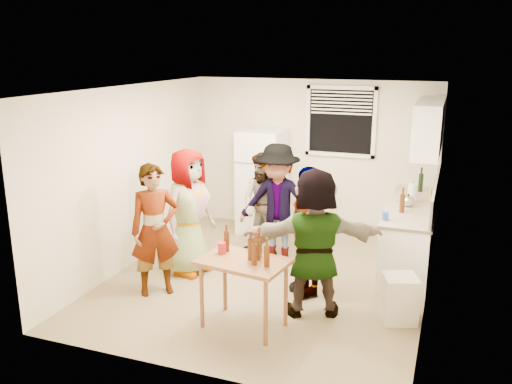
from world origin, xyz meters
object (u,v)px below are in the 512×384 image
at_px(wine_bottle, 420,191).
at_px(guest_orange, 312,312).
at_px(guest_black, 306,292).
at_px(refrigerator, 262,181).
at_px(guest_back_left, 265,255).
at_px(guest_grey, 191,272).
at_px(guest_back_right, 277,261).
at_px(beer_bottle_counter, 402,212).
at_px(trash_bin, 399,300).
at_px(kettle, 408,206).
at_px(beer_bottle_table, 259,257).
at_px(serving_table, 244,326).
at_px(guest_stripe, 158,292).
at_px(red_cup, 222,253).
at_px(blue_cup, 385,220).

relative_size(wine_bottle, guest_orange, 0.16).
bearing_deg(guest_black, refrigerator, 173.42).
bearing_deg(refrigerator, guest_back_left, -68.30).
bearing_deg(guest_grey, guest_back_right, -36.84).
bearing_deg(beer_bottle_counter, guest_orange, -120.05).
height_order(trash_bin, guest_back_left, trash_bin).
bearing_deg(kettle, refrigerator, 155.92).
bearing_deg(guest_grey, beer_bottle_table, -111.52).
bearing_deg(serving_table, guest_stripe, 162.08).
bearing_deg(refrigerator, guest_back_right, -61.35).
relative_size(kettle, guest_back_left, 0.15).
height_order(kettle, guest_orange, kettle).
xyz_separation_m(kettle, trash_bin, (0.09, -1.56, -0.65)).
relative_size(guest_back_right, guest_orange, 0.99).
height_order(beer_bottle_counter, serving_table, beer_bottle_counter).
relative_size(serving_table, red_cup, 7.39).
relative_size(red_cup, guest_grey, 0.07).
bearing_deg(guest_grey, trash_bin, -83.51).
xyz_separation_m(red_cup, guest_back_left, (-0.20, 1.99, -0.78)).
height_order(beer_bottle_table, guest_back_left, beer_bottle_table).
distance_m(beer_bottle_counter, red_cup, 2.56).
distance_m(refrigerator, guest_stripe, 2.87).
bearing_deg(trash_bin, wine_bottle, 89.80).
xyz_separation_m(serving_table, guest_grey, (-1.24, 1.15, 0.00)).
bearing_deg(guest_back_right, kettle, 12.25).
bearing_deg(serving_table, blue_cup, 50.75).
height_order(serving_table, guest_black, serving_table).
bearing_deg(red_cup, blue_cup, 42.86).
xyz_separation_m(guest_back_right, guest_orange, (0.88, -1.35, 0.00)).
relative_size(trash_bin, guest_stripe, 0.32).
bearing_deg(serving_table, trash_bin, 24.74).
xyz_separation_m(beer_bottle_table, guest_grey, (-1.37, 1.01, -0.78)).
bearing_deg(guest_grey, blue_cup, -65.66).
distance_m(trash_bin, serving_table, 1.76).
height_order(refrigerator, guest_back_right, refrigerator).
height_order(serving_table, guest_orange, serving_table).
relative_size(refrigerator, guest_back_left, 1.11).
relative_size(beer_bottle_table, guest_grey, 0.15).
relative_size(wine_bottle, trash_bin, 0.51).
height_order(serving_table, guest_back_right, serving_table).
xyz_separation_m(guest_back_left, guest_black, (0.92, -1.02, 0.00)).
xyz_separation_m(refrigerator, wine_bottle, (2.50, 0.03, 0.05)).
xyz_separation_m(guest_grey, guest_stripe, (-0.09, -0.72, 0.00)).
relative_size(beer_bottle_counter, guest_stripe, 0.15).
bearing_deg(beer_bottle_table, guest_black, 72.19).
bearing_deg(beer_bottle_table, guest_back_right, 101.81).
xyz_separation_m(beer_bottle_counter, beer_bottle_table, (-1.31, -1.84, -0.12)).
xyz_separation_m(refrigerator, trash_bin, (2.49, -2.41, -0.60)).
xyz_separation_m(refrigerator, guest_stripe, (-0.42, -2.71, -0.85)).
distance_m(refrigerator, guest_back_left, 1.41).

